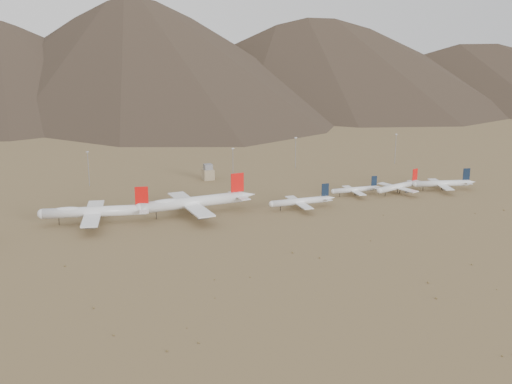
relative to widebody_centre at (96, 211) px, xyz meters
name	(u,v)px	position (x,y,z in m)	size (l,w,h in m)	color
ground	(221,229)	(65.38, -38.08, -7.36)	(3000.00, 3000.00, 0.00)	olive
mountain_ridge	(59,4)	(65.38, 861.92, 142.64)	(4400.00, 1000.00, 300.00)	#4D3C2E
widebody_centre	(96,211)	(0.00, 0.00, 0.00)	(70.87, 55.66, 21.36)	white
widebody_east	(193,202)	(58.53, -3.78, 0.75)	(79.32, 60.98, 23.55)	white
narrowbody_a	(302,201)	(127.07, -16.34, -2.43)	(46.09, 33.02, 15.20)	white
narrowbody_b	(356,189)	(176.27, -0.25, -3.22)	(38.70, 27.81, 12.77)	white
narrowbody_c	(399,186)	(207.84, -5.73, -2.47)	(44.55, 32.97, 15.08)	white
narrowbody_d	(443,183)	(241.36, -10.68, -2.33)	(45.97, 33.93, 15.49)	white
control_tower	(208,173)	(95.38, 81.92, -2.05)	(8.00, 8.00, 12.00)	gray
mast_west	(88,167)	(8.71, 95.63, 6.84)	(2.00, 0.60, 25.70)	gray
mast_centre	(233,163)	(110.72, 68.46, 6.84)	(2.00, 0.60, 25.70)	gray
mast_east	(296,151)	(174.22, 94.11, 6.84)	(2.00, 0.60, 25.70)	gray
mast_far_east	(396,147)	(260.04, 78.66, 6.84)	(2.00, 0.60, 25.70)	gray
desert_scrub	(345,285)	(91.14, -136.99, -7.05)	(362.10, 177.63, 0.87)	brown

